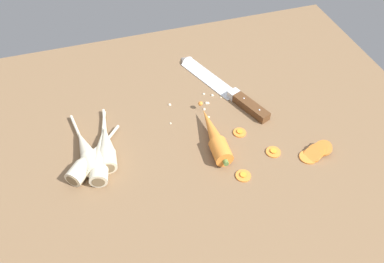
{
  "coord_description": "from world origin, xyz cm",
  "views": [
    {
      "loc": [
        -20.74,
        -68.03,
        73.5
      ],
      "look_at": [
        0.0,
        -2.0,
        1.5
      ],
      "focal_mm": 38.91,
      "sensor_mm": 36.0,
      "label": 1
    }
  ],
  "objects_px": {
    "parsnip_mid_right": "(87,152)",
    "carrot_slice_stray_far": "(240,132)",
    "parsnip_back": "(106,147)",
    "parsnip_mid_left": "(100,156)",
    "chefs_knife": "(219,85)",
    "parsnip_front": "(88,161)",
    "carrot_slice_stack": "(316,152)",
    "carrot_slice_stray_mid": "(273,151)",
    "carrot_slice_stray_near": "(243,175)",
    "whole_carrot": "(214,136)"
  },
  "relations": [
    {
      "from": "parsnip_front",
      "to": "carrot_slice_stray_near",
      "type": "relative_size",
      "value": 4.63
    },
    {
      "from": "parsnip_front",
      "to": "carrot_slice_stack",
      "type": "relative_size",
      "value": 1.95
    },
    {
      "from": "parsnip_front",
      "to": "carrot_slice_stray_mid",
      "type": "distance_m",
      "value": 0.42
    },
    {
      "from": "carrot_slice_stray_far",
      "to": "parsnip_mid_right",
      "type": "bearing_deg",
      "value": 174.78
    },
    {
      "from": "parsnip_front",
      "to": "parsnip_mid_left",
      "type": "height_order",
      "value": "same"
    },
    {
      "from": "carrot_slice_stack",
      "to": "carrot_slice_stray_near",
      "type": "xyz_separation_m",
      "value": [
        -0.18,
        -0.01,
        -0.0
      ]
    },
    {
      "from": "parsnip_mid_right",
      "to": "carrot_slice_stray_mid",
      "type": "relative_size",
      "value": 6.04
    },
    {
      "from": "parsnip_mid_right",
      "to": "chefs_knife",
      "type": "bearing_deg",
      "value": 21.45
    },
    {
      "from": "chefs_knife",
      "to": "carrot_slice_stray_near",
      "type": "bearing_deg",
      "value": -100.13
    },
    {
      "from": "parsnip_front",
      "to": "carrot_slice_stray_far",
      "type": "distance_m",
      "value": 0.36
    },
    {
      "from": "chefs_knife",
      "to": "whole_carrot",
      "type": "xyz_separation_m",
      "value": [
        -0.08,
        -0.19,
        0.01
      ]
    },
    {
      "from": "parsnip_back",
      "to": "carrot_slice_stack",
      "type": "xyz_separation_m",
      "value": [
        0.46,
        -0.15,
        -0.01
      ]
    },
    {
      "from": "parsnip_mid_right",
      "to": "parsnip_back",
      "type": "relative_size",
      "value": 1.02
    },
    {
      "from": "chefs_knife",
      "to": "parsnip_back",
      "type": "relative_size",
      "value": 1.65
    },
    {
      "from": "parsnip_front",
      "to": "carrot_slice_stray_far",
      "type": "height_order",
      "value": "parsnip_front"
    },
    {
      "from": "parsnip_front",
      "to": "parsnip_mid_left",
      "type": "bearing_deg",
      "value": 11.4
    },
    {
      "from": "parsnip_back",
      "to": "parsnip_front",
      "type": "bearing_deg",
      "value": -147.3
    },
    {
      "from": "carrot_slice_stray_near",
      "to": "carrot_slice_stack",
      "type": "bearing_deg",
      "value": 2.74
    },
    {
      "from": "carrot_slice_stray_mid",
      "to": "chefs_knife",
      "type": "bearing_deg",
      "value": 98.43
    },
    {
      "from": "carrot_slice_stack",
      "to": "carrot_slice_stray_mid",
      "type": "xyz_separation_m",
      "value": [
        -0.09,
        0.04,
        -0.0
      ]
    },
    {
      "from": "carrot_slice_stray_near",
      "to": "carrot_slice_stray_far",
      "type": "bearing_deg",
      "value": 71.44
    },
    {
      "from": "whole_carrot",
      "to": "parsnip_mid_left",
      "type": "bearing_deg",
      "value": 175.65
    },
    {
      "from": "whole_carrot",
      "to": "carrot_slice_stray_far",
      "type": "relative_size",
      "value": 6.71
    },
    {
      "from": "chefs_knife",
      "to": "carrot_slice_stray_mid",
      "type": "xyz_separation_m",
      "value": [
        0.04,
        -0.26,
        -0.0
      ]
    },
    {
      "from": "parsnip_mid_right",
      "to": "whole_carrot",
      "type": "bearing_deg",
      "value": -8.23
    },
    {
      "from": "chefs_knife",
      "to": "parsnip_mid_right",
      "type": "relative_size",
      "value": 1.61
    },
    {
      "from": "parsnip_mid_right",
      "to": "carrot_slice_stray_mid",
      "type": "distance_m",
      "value": 0.43
    },
    {
      "from": "parsnip_front",
      "to": "carrot_slice_stray_far",
      "type": "relative_size",
      "value": 4.99
    },
    {
      "from": "carrot_slice_stray_mid",
      "to": "carrot_slice_stray_far",
      "type": "bearing_deg",
      "value": 122.16
    },
    {
      "from": "parsnip_back",
      "to": "carrot_slice_stray_near",
      "type": "xyz_separation_m",
      "value": [
        0.28,
        -0.16,
        -0.02
      ]
    },
    {
      "from": "parsnip_mid_right",
      "to": "carrot_slice_stray_far",
      "type": "relative_size",
      "value": 6.56
    },
    {
      "from": "parsnip_mid_left",
      "to": "carrot_slice_stray_mid",
      "type": "relative_size",
      "value": 6.62
    },
    {
      "from": "whole_carrot",
      "to": "carrot_slice_stray_mid",
      "type": "xyz_separation_m",
      "value": [
        0.12,
        -0.07,
        -0.02
      ]
    },
    {
      "from": "parsnip_mid_right",
      "to": "parsnip_back",
      "type": "xyz_separation_m",
      "value": [
        0.05,
        0.0,
        0.0
      ]
    },
    {
      "from": "chefs_knife",
      "to": "carrot_slice_stray_mid",
      "type": "bearing_deg",
      "value": -81.57
    },
    {
      "from": "parsnip_mid_left",
      "to": "parsnip_back",
      "type": "relative_size",
      "value": 1.12
    },
    {
      "from": "parsnip_front",
      "to": "parsnip_mid_right",
      "type": "height_order",
      "value": "same"
    },
    {
      "from": "parsnip_mid_left",
      "to": "chefs_knife",
      "type": "bearing_deg",
      "value": 26.04
    },
    {
      "from": "parsnip_front",
      "to": "parsnip_back",
      "type": "xyz_separation_m",
      "value": [
        0.05,
        0.03,
        -0.0
      ]
    },
    {
      "from": "carrot_slice_stray_near",
      "to": "parsnip_mid_right",
      "type": "bearing_deg",
      "value": 153.66
    },
    {
      "from": "parsnip_mid_right",
      "to": "carrot_slice_stray_near",
      "type": "distance_m",
      "value": 0.36
    },
    {
      "from": "carrot_slice_stray_near",
      "to": "carrot_slice_stray_far",
      "type": "relative_size",
      "value": 1.08
    },
    {
      "from": "chefs_knife",
      "to": "carrot_slice_stray_far",
      "type": "height_order",
      "value": "chefs_knife"
    },
    {
      "from": "carrot_slice_stray_far",
      "to": "parsnip_front",
      "type": "bearing_deg",
      "value": 179.18
    },
    {
      "from": "carrot_slice_stack",
      "to": "carrot_slice_stray_mid",
      "type": "bearing_deg",
      "value": 158.81
    },
    {
      "from": "parsnip_front",
      "to": "carrot_slice_stack",
      "type": "xyz_separation_m",
      "value": [
        0.51,
        -0.12,
        -0.01
      ]
    },
    {
      "from": "carrot_slice_stray_near",
      "to": "carrot_slice_stray_mid",
      "type": "height_order",
      "value": "same"
    },
    {
      "from": "parsnip_back",
      "to": "carrot_slice_stray_mid",
      "type": "xyz_separation_m",
      "value": [
        0.37,
        -0.12,
        -0.02
      ]
    },
    {
      "from": "whole_carrot",
      "to": "parsnip_mid_left",
      "type": "distance_m",
      "value": 0.27
    },
    {
      "from": "parsnip_mid_right",
      "to": "carrot_slice_stray_near",
      "type": "relative_size",
      "value": 6.09
    }
  ]
}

